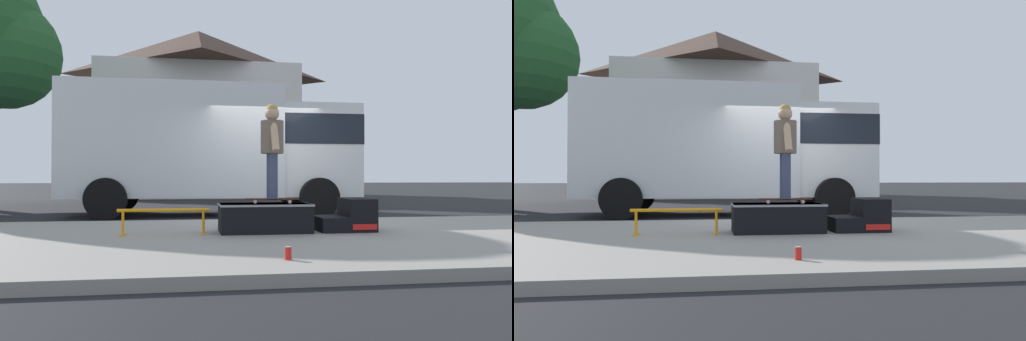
# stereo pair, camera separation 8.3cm
# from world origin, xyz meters

# --- Properties ---
(ground_plane) EXTENTS (140.00, 140.00, 0.00)m
(ground_plane) POSITION_xyz_m (0.00, 0.00, 0.00)
(ground_plane) COLOR black
(sidewalk_slab) EXTENTS (50.00, 5.00, 0.12)m
(sidewalk_slab) POSITION_xyz_m (0.00, -3.00, 0.06)
(sidewalk_slab) COLOR gray
(sidewalk_slab) RESTS_ON ground
(skate_box) EXTENTS (1.31, 0.69, 0.41)m
(skate_box) POSITION_xyz_m (-0.65, -2.62, 0.34)
(skate_box) COLOR black
(skate_box) RESTS_ON sidewalk_slab
(kicker_ramp) EXTENTS (0.81, 0.65, 0.47)m
(kicker_ramp) POSITION_xyz_m (0.62, -2.62, 0.32)
(kicker_ramp) COLOR black
(kicker_ramp) RESTS_ON sidewalk_slab
(grind_rail) EXTENTS (1.25, 0.28, 0.36)m
(grind_rail) POSITION_xyz_m (-2.07, -2.71, 0.38)
(grind_rail) COLOR orange
(grind_rail) RESTS_ON sidewalk_slab
(skateboard) EXTENTS (0.80, 0.29, 0.07)m
(skateboard) POSITION_xyz_m (-0.53, -2.58, 0.59)
(skateboard) COLOR #4C1E14
(skateboard) RESTS_ON skate_box
(skater_kid) EXTENTS (0.33, 0.71, 1.38)m
(skater_kid) POSITION_xyz_m (-0.53, -2.58, 1.41)
(skater_kid) COLOR #3F4766
(skater_kid) RESTS_ON skateboard
(soda_can) EXTENTS (0.07, 0.07, 0.13)m
(soda_can) POSITION_xyz_m (-0.79, -4.88, 0.18)
(soda_can) COLOR red
(soda_can) RESTS_ON sidewalk_slab
(box_truck) EXTENTS (6.91, 2.63, 3.05)m
(box_truck) POSITION_xyz_m (-1.10, 2.20, 1.70)
(box_truck) COLOR silver
(box_truck) RESTS_ON ground
(house_behind) EXTENTS (9.54, 8.22, 8.40)m
(house_behind) POSITION_xyz_m (-1.22, 14.50, 4.24)
(house_behind) COLOR silver
(house_behind) RESTS_ON ground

